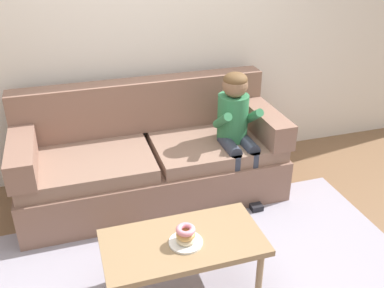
% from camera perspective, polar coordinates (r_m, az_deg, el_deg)
% --- Properties ---
extents(ground, '(10.00, 10.00, 0.00)m').
position_cam_1_polar(ground, '(3.29, 0.46, -13.89)').
color(ground, brown).
extents(wall_back, '(8.00, 0.10, 2.80)m').
position_cam_1_polar(wall_back, '(3.90, -6.00, 15.89)').
color(wall_back, silver).
rests_on(wall_back, ground).
extents(area_rug, '(2.92, 1.67, 0.01)m').
position_cam_1_polar(area_rug, '(3.12, 1.93, -16.70)').
color(area_rug, '#9993A3').
rests_on(area_rug, ground).
extents(couch, '(2.21, 0.90, 0.96)m').
position_cam_1_polar(couch, '(3.74, -5.48, -1.96)').
color(couch, '#846051').
rests_on(couch, ground).
extents(coffee_table, '(1.00, 0.52, 0.43)m').
position_cam_1_polar(coffee_table, '(2.75, -1.19, -13.38)').
color(coffee_table, '#937551').
rests_on(coffee_table, ground).
extents(person_child, '(0.34, 0.58, 1.10)m').
position_cam_1_polar(person_child, '(3.60, 5.88, 2.62)').
color(person_child, '#337A4C').
rests_on(person_child, ground).
extents(plate, '(0.21, 0.21, 0.01)m').
position_cam_1_polar(plate, '(2.69, -0.84, -12.91)').
color(plate, white).
rests_on(plate, coffee_table).
extents(donut, '(0.12, 0.12, 0.04)m').
position_cam_1_polar(donut, '(2.67, -0.84, -12.51)').
color(donut, beige).
rests_on(donut, plate).
extents(donut_second, '(0.16, 0.16, 0.04)m').
position_cam_1_polar(donut_second, '(2.65, -0.85, -11.91)').
color(donut_second, tan).
rests_on(donut_second, donut).
extents(donut_third, '(0.15, 0.15, 0.04)m').
position_cam_1_polar(donut_third, '(2.63, -0.85, -11.31)').
color(donut_third, pink).
rests_on(donut_third, donut_second).
extents(toy_controller, '(0.23, 0.09, 0.05)m').
position_cam_1_polar(toy_controller, '(3.31, -9.39, -13.56)').
color(toy_controller, gold).
rests_on(toy_controller, ground).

